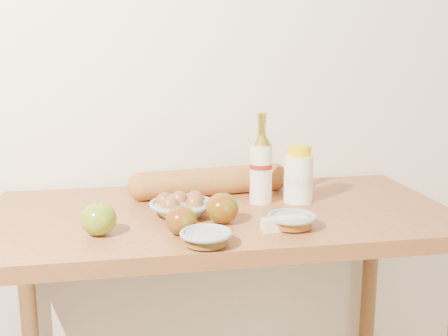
{
  "coord_description": "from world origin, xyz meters",
  "views": [
    {
      "loc": [
        -0.25,
        -0.21,
        1.33
      ],
      "look_at": [
        0.0,
        1.15,
        1.02
      ],
      "focal_mm": 45.0,
      "sensor_mm": 36.0,
      "label": 1
    }
  ],
  "objects_px": {
    "bourbon_bottle": "(261,167)",
    "cream_bottle": "(299,176)",
    "egg_bowl": "(181,206)",
    "table": "(222,254)",
    "baguette": "(210,181)"
  },
  "relations": [
    {
      "from": "cream_bottle",
      "to": "bourbon_bottle",
      "type": "bearing_deg",
      "value": -163.26
    },
    {
      "from": "table",
      "to": "baguette",
      "type": "height_order",
      "value": "baguette"
    },
    {
      "from": "cream_bottle",
      "to": "baguette",
      "type": "distance_m",
      "value": 0.26
    },
    {
      "from": "table",
      "to": "egg_bowl",
      "type": "xyz_separation_m",
      "value": [
        -0.11,
        -0.03,
        0.15
      ]
    },
    {
      "from": "bourbon_bottle",
      "to": "baguette",
      "type": "relative_size",
      "value": 0.51
    },
    {
      "from": "table",
      "to": "baguette",
      "type": "bearing_deg",
      "value": 92.1
    },
    {
      "from": "bourbon_bottle",
      "to": "cream_bottle",
      "type": "xyz_separation_m",
      "value": [
        0.1,
        -0.01,
        -0.03
      ]
    },
    {
      "from": "bourbon_bottle",
      "to": "egg_bowl",
      "type": "distance_m",
      "value": 0.25
    },
    {
      "from": "egg_bowl",
      "to": "baguette",
      "type": "height_order",
      "value": "baguette"
    },
    {
      "from": "egg_bowl",
      "to": "baguette",
      "type": "distance_m",
      "value": 0.21
    },
    {
      "from": "egg_bowl",
      "to": "baguette",
      "type": "relative_size",
      "value": 0.36
    },
    {
      "from": "table",
      "to": "cream_bottle",
      "type": "distance_m",
      "value": 0.3
    },
    {
      "from": "table",
      "to": "cream_bottle",
      "type": "height_order",
      "value": "cream_bottle"
    },
    {
      "from": "egg_bowl",
      "to": "cream_bottle",
      "type": "bearing_deg",
      "value": 11.94
    },
    {
      "from": "cream_bottle",
      "to": "baguette",
      "type": "bearing_deg",
      "value": 176.22
    }
  ]
}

